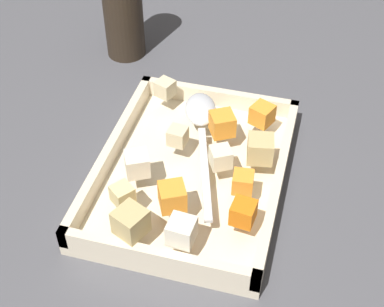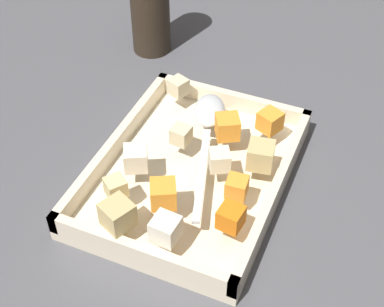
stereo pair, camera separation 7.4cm
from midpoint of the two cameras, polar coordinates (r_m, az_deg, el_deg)
The scene contains 16 objects.
ground_plane at distance 0.77m, azimuth 3.67°, elevation -3.54°, with size 4.00×4.00×0.00m, color #4C4C51.
baking_dish at distance 0.77m, azimuth 2.76°, elevation -2.28°, with size 0.32×0.24×0.04m.
carrot_chunk_heap_top at distance 0.67m, azimuth 7.16°, elevation -6.60°, with size 0.03×0.03×0.03m, color orange.
carrot_chunk_corner_ne at distance 0.80m, azimuth 10.55°, elevation 3.13°, with size 0.03×0.03×0.03m, color orange.
carrot_chunk_corner_se at distance 0.70m, azimuth 7.59°, elevation -3.54°, with size 0.03×0.03×0.03m, color orange.
carrot_chunk_corner_sw at distance 0.78m, azimuth 6.35°, elevation 2.59°, with size 0.03×0.03×0.03m, color orange.
carrot_chunk_under_handle at distance 0.68m, azimuth 0.18°, elevation -4.29°, with size 0.03×0.03×0.03m, color orange.
potato_chunk_near_left at distance 0.76m, azimuth 1.65°, elevation 1.77°, with size 0.02×0.02×0.02m, color beige.
potato_chunk_front_center at distance 0.74m, azimuth 9.84°, elevation -0.32°, with size 0.03×0.03×0.03m, color tan.
potato_chunk_rim_edge at distance 0.70m, azimuth -4.74°, elevation -3.56°, with size 0.02×0.02×0.02m, color #E0CC89.
potato_chunk_near_right at distance 0.85m, azimuth 1.11°, elevation 6.70°, with size 0.02×0.02×0.02m, color beige.
potato_chunk_center at distance 0.73m, azimuth 5.70°, elevation -0.77°, with size 0.03×0.03×0.03m, color beige.
potato_chunk_near_spoon at distance 0.66m, azimuth -4.37°, elevation -6.37°, with size 0.03×0.03×0.03m, color tan.
parsnip_chunk_far_left at distance 0.73m, azimuth -2.84°, elevation -0.62°, with size 0.03×0.03×0.03m, color silver.
parsnip_chunk_mid_left at distance 0.65m, azimuth 0.60°, elevation -7.84°, with size 0.03×0.03×0.03m, color silver.
serving_spoon at distance 0.80m, azimuth 4.34°, elevation 3.61°, with size 0.24×0.10×0.02m.
Camera 2 is at (0.49, 0.19, 0.56)m, focal length 52.64 mm.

